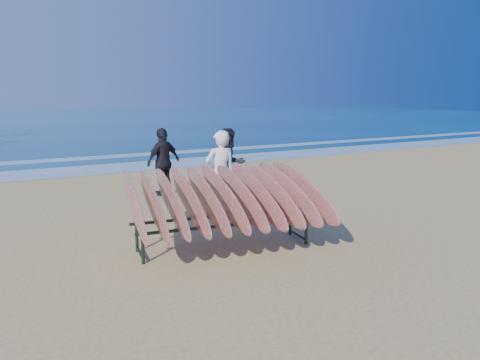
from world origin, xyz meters
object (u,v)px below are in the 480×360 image
at_px(surfboard_rack, 223,197).
at_px(person_white, 221,174).
at_px(person_dark_b, 163,162).
at_px(person_dark_a, 230,165).

height_order(surfboard_rack, person_white, person_white).
bearing_deg(person_white, person_dark_b, -78.74).
height_order(surfboard_rack, person_dark_a, person_dark_a).
bearing_deg(person_white, person_dark_a, -120.61).
distance_m(person_dark_a, person_dark_b, 1.95).
bearing_deg(surfboard_rack, person_dark_a, 69.07).
bearing_deg(surfboard_rack, person_dark_b, 90.92).
height_order(surfboard_rack, person_dark_b, person_dark_b).
bearing_deg(person_dark_b, person_white, 75.81).
bearing_deg(person_dark_a, person_dark_b, 124.83).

